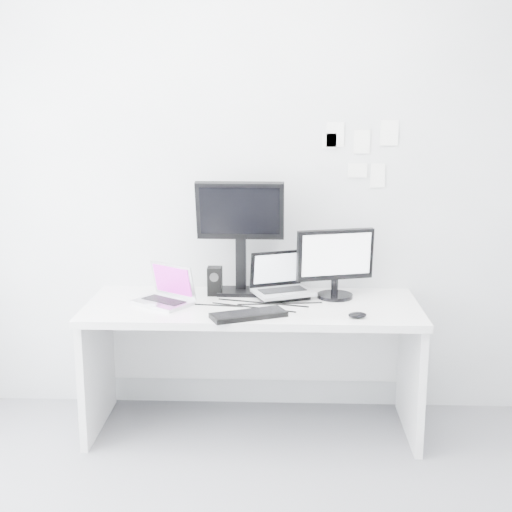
# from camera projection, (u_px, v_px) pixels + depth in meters

# --- Properties ---
(back_wall) EXTENTS (3.60, 0.00, 3.60)m
(back_wall) POSITION_uv_depth(u_px,v_px,m) (255.00, 182.00, 3.98)
(back_wall) COLOR silver
(back_wall) RESTS_ON ground
(desk) EXTENTS (1.80, 0.70, 0.73)m
(desk) POSITION_uv_depth(u_px,v_px,m) (253.00, 367.00, 3.85)
(desk) COLOR silver
(desk) RESTS_ON ground
(macbook) EXTENTS (0.37, 0.35, 0.22)m
(macbook) POSITION_uv_depth(u_px,v_px,m) (162.00, 284.00, 3.74)
(macbook) COLOR #B2B2B7
(macbook) RESTS_ON desk
(speaker) EXTENTS (0.08, 0.08, 0.16)m
(speaker) POSITION_uv_depth(u_px,v_px,m) (215.00, 281.00, 3.93)
(speaker) COLOR black
(speaker) RESTS_ON desk
(dell_laptop) EXTENTS (0.38, 0.34, 0.26)m
(dell_laptop) POSITION_uv_depth(u_px,v_px,m) (283.00, 276.00, 3.85)
(dell_laptop) COLOR #A1A3A8
(dell_laptop) RESTS_ON desk
(rear_monitor) EXTENTS (0.49, 0.18, 0.66)m
(rear_monitor) POSITION_uv_depth(u_px,v_px,m) (240.00, 236.00, 3.91)
(rear_monitor) COLOR black
(rear_monitor) RESTS_ON desk
(samsung_monitor) EXTENTS (0.47, 0.31, 0.40)m
(samsung_monitor) POSITION_uv_depth(u_px,v_px,m) (336.00, 263.00, 3.85)
(samsung_monitor) COLOR black
(samsung_monitor) RESTS_ON desk
(keyboard) EXTENTS (0.41, 0.28, 0.03)m
(keyboard) POSITION_uv_depth(u_px,v_px,m) (249.00, 315.00, 3.53)
(keyboard) COLOR black
(keyboard) RESTS_ON desk
(mouse) EXTENTS (0.10, 0.07, 0.03)m
(mouse) POSITION_uv_depth(u_px,v_px,m) (357.00, 315.00, 3.52)
(mouse) COLOR black
(mouse) RESTS_ON desk
(wall_note_0) EXTENTS (0.10, 0.00, 0.14)m
(wall_note_0) POSITION_uv_depth(u_px,v_px,m) (335.00, 134.00, 3.90)
(wall_note_0) COLOR white
(wall_note_0) RESTS_ON back_wall
(wall_note_1) EXTENTS (0.09, 0.00, 0.13)m
(wall_note_1) POSITION_uv_depth(u_px,v_px,m) (362.00, 142.00, 3.90)
(wall_note_1) COLOR white
(wall_note_1) RESTS_ON back_wall
(wall_note_2) EXTENTS (0.10, 0.00, 0.14)m
(wall_note_2) POSITION_uv_depth(u_px,v_px,m) (389.00, 133.00, 3.89)
(wall_note_2) COLOR white
(wall_note_2) RESTS_ON back_wall
(wall_note_3) EXTENTS (0.11, 0.00, 0.08)m
(wall_note_3) POSITION_uv_depth(u_px,v_px,m) (357.00, 170.00, 3.94)
(wall_note_3) COLOR white
(wall_note_3) RESTS_ON back_wall
(wall_note_4) EXTENTS (0.08, 0.00, 0.08)m
(wall_note_4) POSITION_uv_depth(u_px,v_px,m) (329.00, 141.00, 3.91)
(wall_note_4) COLOR white
(wall_note_4) RESTS_ON back_wall
(wall_note_5) EXTENTS (0.08, 0.00, 0.14)m
(wall_note_5) POSITION_uv_depth(u_px,v_px,m) (378.00, 176.00, 3.94)
(wall_note_5) COLOR white
(wall_note_5) RESTS_ON back_wall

